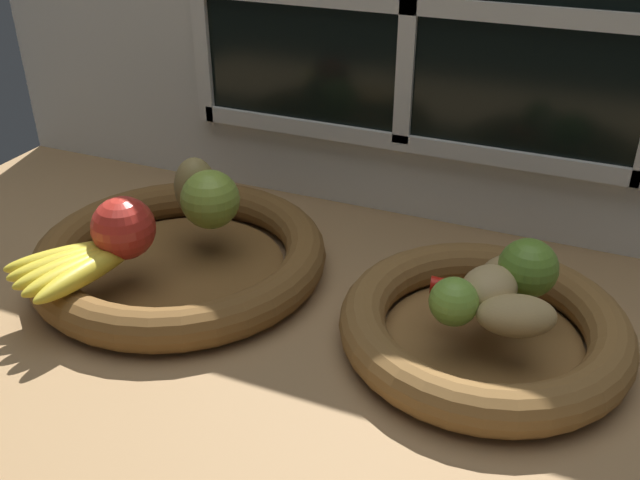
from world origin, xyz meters
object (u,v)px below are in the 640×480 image
Objects in this scene: apple_green_back at (210,199)px; apple_red_front at (124,228)px; pear_brown at (196,188)px; lime_near at (454,302)px; potato_large at (489,289)px; chili_pepper at (486,292)px; potato_small at (516,316)px; potato_back at (517,272)px; lime_far at (528,268)px; fruit_bowl_right at (483,327)px; fruit_bowl_left at (181,256)px; banana_bunch_front at (81,263)px.

apple_green_back is 1.00× the size of apple_red_front.
apple_red_front is at bearing -101.43° from pear_brown.
pear_brown reaches higher than lime_near.
apple_red_front is 43.29cm from potato_large.
apple_red_front is 0.63× the size of chili_pepper.
lime_near is (34.36, -8.72, -1.26)cm from apple_green_back.
potato_small and potato_back have the same top height.
potato_small is at bearing -12.24° from pear_brown.
lime_far reaches higher than potato_small.
apple_red_front is (-42.79, -6.34, 6.64)cm from fruit_bowl_right.
lime_far reaches higher than chili_pepper.
potato_back is at bearing 0.56° from apple_green_back.
potato_large is 5.32cm from potato_back.
potato_back is (2.20, 4.84, -0.21)cm from potato_large.
potato_back is (-1.32, 8.36, 0.04)cm from potato_small.
lime_far is at bearing 52.13° from fruit_bowl_right.
apple_red_front reaches higher than fruit_bowl_left.
pear_brown is 44.89cm from potato_small.
potato_large is (45.27, 11.64, 1.04)cm from banana_bunch_front.
apple_red_front is at bearing -116.71° from fruit_bowl_left.
pear_brown reaches higher than potato_back.
apple_red_front is at bearing -171.57° from fruit_bowl_right.
lime_near is 0.78× the size of lime_far.
lime_near is at bearing 2.98° from apple_red_front.
fruit_bowl_left is 42.37cm from potato_back.
fruit_bowl_left is at bearing -174.32° from lime_far.
fruit_bowl_left is at bearing 63.29° from apple_red_front.
pear_brown is at bearing 171.55° from potato_large.
fruit_bowl_left is at bearing 173.38° from lime_near.
fruit_bowl_right is at bearing 90.00° from potato_large.
apple_red_front is at bearing 64.88° from banana_bunch_front.
lime_near reaches higher than fruit_bowl_right.
potato_back is 1.52× the size of lime_near.
pear_brown reaches higher than potato_small.
lime_near is (-2.84, -4.27, 5.39)cm from fruit_bowl_right.
potato_large is at bearing -81.71° from chili_pepper.
lime_near is at bearing -118.98° from potato_back.
chili_pepper is (39.88, -4.66, -3.22)cm from pear_brown.
potato_back is at bearing 98.97° from potato_small.
lime_far reaches higher than banana_bunch_front.
chili_pepper is (-2.62, -3.51, -1.13)cm from potato_back.
lime_far is at bearing 18.12° from banana_bunch_front.
potato_back is at bearing 13.96° from apple_red_front.
fruit_bowl_right is (39.60, 0.00, 0.01)cm from fruit_bowl_left.
apple_green_back is 37.02cm from chili_pepper.
apple_red_front is at bearing -171.57° from potato_large.
chili_pepper is at bearing -126.73° from potato_back.
apple_red_front is 43.15cm from chili_pepper.
fruit_bowl_left is at bearing 64.01° from banana_bunch_front.
chili_pepper is (42.37, 7.67, -2.83)cm from apple_red_front.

